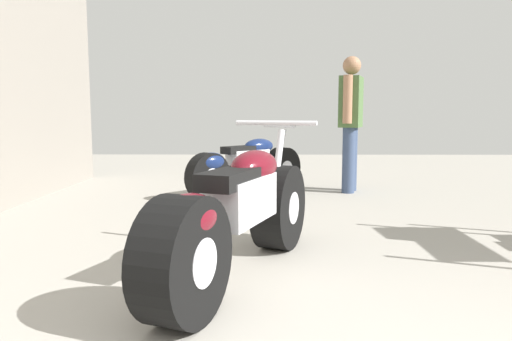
% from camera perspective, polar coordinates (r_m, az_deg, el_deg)
% --- Properties ---
extents(ground_plane, '(16.35, 16.35, 0.00)m').
position_cam_1_polar(ground_plane, '(4.27, 6.50, -7.42)').
color(ground_plane, '#9E998E').
extents(motorcycle_maroon_cruiser, '(1.02, 2.06, 0.99)m').
position_cam_1_polar(motorcycle_maroon_cruiser, '(3.01, -2.07, -5.41)').
color(motorcycle_maroon_cruiser, black).
rests_on(motorcycle_maroon_cruiser, ground_plane).
extents(motorcycle_black_naked, '(1.46, 1.45, 0.89)m').
position_cam_1_polar(motorcycle_black_naked, '(6.17, -1.27, 0.56)').
color(motorcycle_black_naked, black).
rests_on(motorcycle_black_naked, ground_plane).
extents(mechanic_in_blue, '(0.40, 0.71, 1.78)m').
position_cam_1_polar(mechanic_in_blue, '(6.52, 11.13, 6.33)').
color(mechanic_in_blue, '#384766').
rests_on(mechanic_in_blue, ground_plane).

